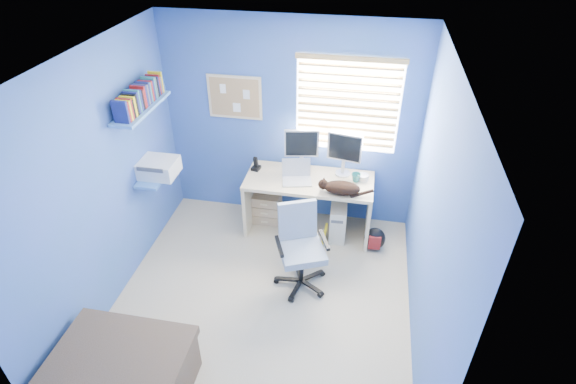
% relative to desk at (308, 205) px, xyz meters
% --- Properties ---
extents(floor, '(3.00, 3.20, 0.00)m').
position_rel_desk_xyz_m(floor, '(-0.29, -1.26, -0.37)').
color(floor, '#C0B69D').
rests_on(floor, ground).
extents(ceiling, '(3.00, 3.20, 0.00)m').
position_rel_desk_xyz_m(ceiling, '(-0.29, -1.26, 2.13)').
color(ceiling, white).
rests_on(ceiling, wall_back).
extents(wall_back, '(3.00, 0.01, 2.50)m').
position_rel_desk_xyz_m(wall_back, '(-0.29, 0.34, 0.88)').
color(wall_back, '#33619F').
rests_on(wall_back, ground).
extents(wall_front, '(3.00, 0.01, 2.50)m').
position_rel_desk_xyz_m(wall_front, '(-0.29, -2.86, 0.88)').
color(wall_front, '#33619F').
rests_on(wall_front, ground).
extents(wall_left, '(0.01, 3.20, 2.50)m').
position_rel_desk_xyz_m(wall_left, '(-1.79, -1.26, 0.88)').
color(wall_left, '#33619F').
rests_on(wall_left, ground).
extents(wall_right, '(0.01, 3.20, 2.50)m').
position_rel_desk_xyz_m(wall_right, '(1.21, -1.26, 0.88)').
color(wall_right, '#33619F').
rests_on(wall_right, ground).
extents(desk, '(1.49, 0.65, 0.74)m').
position_rel_desk_xyz_m(desk, '(0.00, 0.00, 0.00)').
color(desk, beige).
rests_on(desk, floor).
extents(laptop, '(0.38, 0.33, 0.22)m').
position_rel_desk_xyz_m(laptop, '(-0.13, -0.07, 0.48)').
color(laptop, silver).
rests_on(laptop, desk).
extents(monitor_left, '(0.41, 0.19, 0.54)m').
position_rel_desk_xyz_m(monitor_left, '(-0.12, 0.19, 0.64)').
color(monitor_left, silver).
rests_on(monitor_left, desk).
extents(monitor_right, '(0.42, 0.19, 0.54)m').
position_rel_desk_xyz_m(monitor_right, '(0.37, 0.18, 0.64)').
color(monitor_right, silver).
rests_on(monitor_right, desk).
extents(phone, '(0.11, 0.13, 0.17)m').
position_rel_desk_xyz_m(phone, '(-0.66, 0.10, 0.45)').
color(phone, black).
rests_on(phone, desk).
extents(mug, '(0.10, 0.09, 0.10)m').
position_rel_desk_xyz_m(mug, '(0.53, 0.06, 0.42)').
color(mug, '#297D73').
rests_on(mug, desk).
extents(cd_spindle, '(0.13, 0.13, 0.07)m').
position_rel_desk_xyz_m(cd_spindle, '(0.61, 0.10, 0.41)').
color(cd_spindle, silver).
rests_on(cd_spindle, desk).
extents(cat, '(0.42, 0.25, 0.14)m').
position_rel_desk_xyz_m(cat, '(0.40, -0.22, 0.44)').
color(cat, black).
rests_on(cat, desk).
extents(tower_pc, '(0.21, 0.45, 0.45)m').
position_rel_desk_xyz_m(tower_pc, '(0.37, -0.03, -0.14)').
color(tower_pc, beige).
rests_on(tower_pc, floor).
extents(drawer_boxes, '(0.35, 0.28, 0.41)m').
position_rel_desk_xyz_m(drawer_boxes, '(-0.55, 0.10, -0.17)').
color(drawer_boxes, tan).
rests_on(drawer_boxes, floor).
extents(yellow_book, '(0.03, 0.17, 0.24)m').
position_rel_desk_xyz_m(yellow_book, '(0.23, -0.23, -0.25)').
color(yellow_book, yellow).
rests_on(yellow_book, floor).
extents(backpack, '(0.26, 0.21, 0.29)m').
position_rel_desk_xyz_m(backpack, '(0.82, -0.22, -0.22)').
color(backpack, black).
rests_on(backpack, floor).
extents(bed_corner, '(1.03, 0.73, 0.50)m').
position_rel_desk_xyz_m(bed_corner, '(-1.17, -2.45, -0.12)').
color(bed_corner, brown).
rests_on(bed_corner, floor).
extents(office_chair, '(0.71, 0.71, 0.93)m').
position_rel_desk_xyz_m(office_chair, '(0.05, -0.90, -0.02)').
color(office_chair, black).
rests_on(office_chair, floor).
extents(window_blinds, '(1.15, 0.05, 1.10)m').
position_rel_desk_xyz_m(window_blinds, '(0.36, 0.31, 1.18)').
color(window_blinds, white).
rests_on(window_blinds, ground).
extents(corkboard, '(0.64, 0.02, 0.52)m').
position_rel_desk_xyz_m(corkboard, '(-0.94, 0.33, 1.18)').
color(corkboard, beige).
rests_on(corkboard, ground).
extents(wall_shelves, '(0.42, 0.90, 1.05)m').
position_rel_desk_xyz_m(wall_shelves, '(-1.64, -0.51, 1.06)').
color(wall_shelves, '#4C86CF').
rests_on(wall_shelves, ground).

